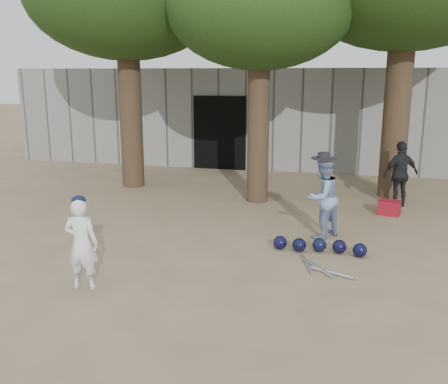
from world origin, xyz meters
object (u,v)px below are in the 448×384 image
(boy_player, at_px, (81,244))
(spectator_dark, at_px, (400,174))
(red_bag, at_px, (389,208))
(spectator_blue, at_px, (322,197))

(boy_player, height_order, spectator_dark, spectator_dark)
(spectator_dark, bearing_deg, boy_player, 20.08)
(spectator_dark, distance_m, red_bag, 0.97)
(spectator_blue, distance_m, red_bag, 2.30)
(boy_player, xyz_separation_m, spectator_blue, (3.02, 2.97, 0.10))
(boy_player, distance_m, spectator_dark, 7.17)
(spectator_dark, bearing_deg, red_bag, 41.51)
(spectator_blue, relative_size, red_bag, 3.46)
(boy_player, bearing_deg, spectator_blue, -141.51)
(spectator_dark, relative_size, red_bag, 3.42)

